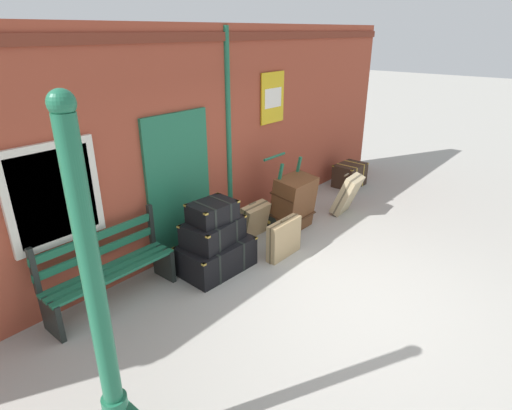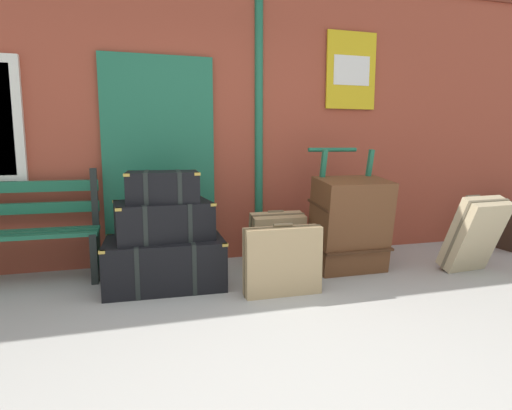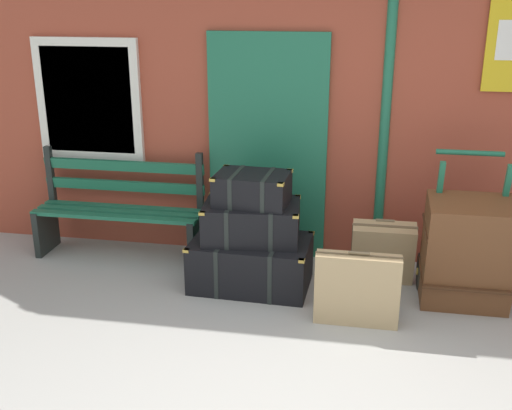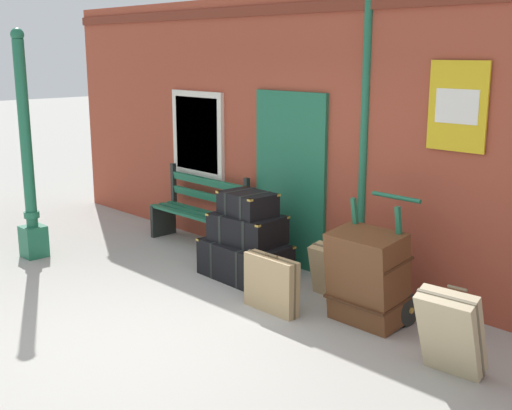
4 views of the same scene
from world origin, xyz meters
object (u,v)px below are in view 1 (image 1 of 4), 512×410
object	(u,v)px
steamer_trunk_top	(212,212)
corner_trunk	(350,175)
platform_bench	(109,270)
steamer_trunk_middle	(213,231)
suitcase_tan	(347,194)
suitcase_olive	(284,238)
suitcase_charcoal	(254,220)
large_brown_trunk	(294,203)
steamer_trunk_base	(216,256)
lamp_post	(105,347)
porters_trolley	(285,211)

from	to	relation	value
steamer_trunk_top	corner_trunk	bearing A→B (deg)	2.58
platform_bench	steamer_trunk_middle	distance (m)	1.43
platform_bench	steamer_trunk_middle	world-z (taller)	platform_bench
suitcase_tan	suitcase_olive	xyz separation A→B (m)	(-1.96, -0.04, -0.10)
suitcase_olive	corner_trunk	world-z (taller)	suitcase_olive
suitcase_charcoal	steamer_trunk_top	bearing A→B (deg)	-168.68
platform_bench	large_brown_trunk	xyz separation A→B (m)	(3.12, -0.50, 0.02)
suitcase_tan	steamer_trunk_base	bearing A→B (deg)	171.15
steamer_trunk_top	suitcase_olive	bearing A→B (deg)	-30.37
steamer_trunk_base	suitcase_olive	bearing A→B (deg)	-28.24
steamer_trunk_top	suitcase_olive	size ratio (longest dim) A/B	0.97
lamp_post	porters_trolley	bearing A→B (deg)	19.75
large_brown_trunk	suitcase_charcoal	distance (m)	0.74
steamer_trunk_base	corner_trunk	world-z (taller)	corner_trunk
steamer_trunk_base	steamer_trunk_middle	xyz separation A→B (m)	(-0.00, 0.04, 0.37)
lamp_post	corner_trunk	world-z (taller)	lamp_post
suitcase_charcoal	suitcase_olive	world-z (taller)	suitcase_olive
large_brown_trunk	porters_trolley	bearing A→B (deg)	90.00
corner_trunk	suitcase_olive	bearing A→B (deg)	-167.79
lamp_post	suitcase_charcoal	distance (m)	4.00
large_brown_trunk	corner_trunk	distance (m)	2.52
steamer_trunk_top	suitcase_olive	xyz separation A→B (m)	(0.91, -0.53, -0.59)
steamer_trunk_middle	suitcase_tan	xyz separation A→B (m)	(2.87, -0.49, -0.20)
suitcase_charcoal	suitcase_tan	bearing A→B (deg)	-22.09
lamp_post	steamer_trunk_middle	world-z (taller)	lamp_post
large_brown_trunk	suitcase_olive	distance (m)	0.97
corner_trunk	steamer_trunk_middle	bearing A→B (deg)	-177.39
large_brown_trunk	steamer_trunk_base	bearing A→B (deg)	178.26
suitcase_charcoal	suitcase_tan	xyz separation A→B (m)	(1.76, -0.71, 0.10)
large_brown_trunk	suitcase_olive	bearing A→B (deg)	-152.80
large_brown_trunk	corner_trunk	world-z (taller)	large_brown_trunk
steamer_trunk_middle	platform_bench	bearing A→B (deg)	163.19
suitcase_tan	corner_trunk	xyz separation A→B (m)	(1.39, 0.68, -0.14)
porters_trolley	suitcase_olive	world-z (taller)	porters_trolley
lamp_post	steamer_trunk_middle	xyz separation A→B (m)	(2.44, 1.43, -0.48)
platform_bench	suitcase_olive	xyz separation A→B (m)	(2.27, -0.94, -0.16)
steamer_trunk_top	corner_trunk	size ratio (longest dim) A/B	0.90
porters_trolley	suitcase_tan	xyz separation A→B (m)	(1.11, -0.57, 0.11)
steamer_trunk_base	corner_trunk	distance (m)	4.27
steamer_trunk_base	large_brown_trunk	size ratio (longest dim) A/B	1.12
lamp_post	porters_trolley	world-z (taller)	lamp_post
platform_bench	steamer_trunk_top	size ratio (longest dim) A/B	2.52
steamer_trunk_base	large_brown_trunk	world-z (taller)	large_brown_trunk
steamer_trunk_base	steamer_trunk_top	size ratio (longest dim) A/B	1.63
corner_trunk	suitcase_tan	bearing A→B (deg)	-153.83
porters_trolley	suitcase_olive	size ratio (longest dim) A/B	1.84
large_brown_trunk	lamp_post	bearing A→B (deg)	-162.38
steamer_trunk_base	steamer_trunk_middle	world-z (taller)	steamer_trunk_middle
porters_trolley	corner_trunk	distance (m)	2.50
lamp_post	steamer_trunk_middle	bearing A→B (deg)	30.32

